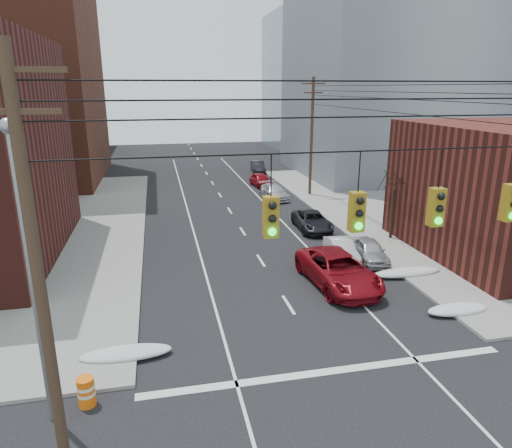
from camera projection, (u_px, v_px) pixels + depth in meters
name	position (u px, v px, depth m)	size (l,w,h in m)	color
building_brick_far	(25.00, 114.00, 73.01)	(22.00, 18.00, 12.00)	#4B1B16
building_office	(396.00, 65.00, 52.81)	(22.00, 20.00, 25.00)	gray
building_glass	(330.00, 82.00, 77.98)	(20.00, 18.00, 22.00)	gray
utility_pole_left	(40.00, 287.00, 10.17)	(2.20, 0.28, 11.00)	#473323
utility_pole_far	(312.00, 135.00, 42.64)	(2.20, 0.28, 11.00)	#473323
traffic_signals	(398.00, 207.00, 11.49)	(17.00, 0.42, 2.02)	black
street_light	(28.00, 255.00, 12.84)	(0.44, 0.44, 9.32)	gray
bare_tree	(393.00, 207.00, 30.75)	(2.09, 2.20, 4.93)	black
snow_nw	(126.00, 353.00, 17.61)	(3.50, 1.08, 0.42)	silver
snow_ne	(457.00, 309.00, 21.08)	(3.00, 1.08, 0.42)	silver
snow_east_far	(407.00, 272.00, 25.29)	(4.00, 1.08, 0.42)	silver
red_pickup	(338.00, 270.00, 23.96)	(2.83, 6.14, 1.71)	maroon
parked_car_a	(370.00, 251.00, 27.38)	(1.56, 3.87, 1.32)	#BBBABF
parked_car_b	(341.00, 250.00, 27.57)	(1.33, 3.82, 1.26)	silver
parked_car_c	(312.00, 221.00, 33.46)	(2.20, 4.77, 1.33)	black
parked_car_d	(274.00, 192.00, 42.79)	(1.86, 4.58, 1.33)	silver
parked_car_e	(261.00, 180.00, 48.24)	(1.62, 4.02, 1.37)	maroon
parked_car_f	(258.00, 167.00, 56.27)	(1.45, 4.16, 1.37)	black
lot_car_a	(3.00, 261.00, 25.10)	(1.54, 4.41, 1.45)	silver
lot_car_b	(34.00, 220.00, 33.28)	(2.07, 4.49, 1.25)	#A7A7AC
construction_barrel	(86.00, 391.00, 14.91)	(0.74, 0.74, 1.01)	#FD650D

